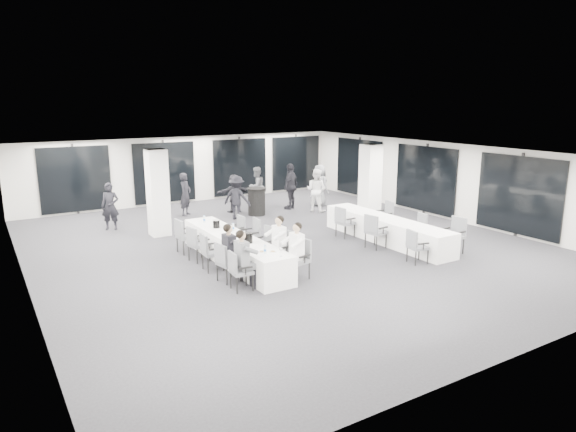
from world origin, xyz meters
name	(u,v)px	position (x,y,z in m)	size (l,w,h in m)	color
room	(289,192)	(0.89, 1.11, 1.39)	(14.04, 16.04, 2.84)	#25262B
column_left	(158,193)	(-2.80, 3.20, 1.40)	(0.60, 0.60, 2.80)	white
column_right	(370,184)	(4.20, 1.00, 1.40)	(0.60, 0.60, 2.80)	white
banquet_table_main	(234,249)	(-2.00, -0.71, 0.38)	(0.90, 5.00, 0.75)	white
banquet_table_side	(386,230)	(2.96, -1.27, 0.38)	(0.90, 5.00, 0.75)	white
cocktail_table	(257,201)	(1.30, 4.16, 0.53)	(0.75, 0.75, 1.04)	black
chair_main_left_near	(238,268)	(-2.84, -2.66, 0.54)	(0.50, 0.55, 0.94)	#57595F
chair_main_left_second	(226,260)	(-2.84, -1.99, 0.55)	(0.56, 0.60, 0.96)	#57595F
chair_main_left_mid	(209,250)	(-2.84, -1.00, 0.56)	(0.53, 0.58, 0.98)	#57595F
chair_main_left_fourth	(196,242)	(-2.84, -0.09, 0.55)	(0.58, 0.61, 0.97)	#57595F
chair_main_left_far	(184,234)	(-2.84, 0.84, 0.57)	(0.54, 0.60, 1.00)	#57595F
chair_main_right_near	(300,256)	(-1.17, -2.70, 0.57)	(0.59, 0.62, 1.00)	#57595F
chair_main_right_second	(282,247)	(-1.16, -1.86, 0.59)	(0.61, 0.64, 1.03)	#57595F
chair_main_right_mid	(267,242)	(-1.17, -1.05, 0.55)	(0.58, 0.61, 0.96)	#57595F
chair_main_right_fourth	(252,234)	(-1.17, -0.18, 0.57)	(0.56, 0.61, 1.01)	#57595F
chair_main_right_far	(238,229)	(-1.17, 0.76, 0.52)	(0.48, 0.53, 0.90)	#57595F
chair_side_left_near	(415,244)	(2.13, -3.33, 0.53)	(0.54, 0.57, 0.93)	#57595F
chair_side_left_mid	(374,229)	(2.12, -1.67, 0.59)	(0.59, 0.63, 1.03)	#57595F
chair_side_left_far	(343,220)	(2.12, -0.19, 0.57)	(0.53, 0.59, 0.99)	#57595F
chair_side_right_near	(455,233)	(3.80, -3.23, 0.60)	(0.54, 0.60, 1.04)	#57595F
chair_side_right_mid	(419,226)	(3.78, -1.84, 0.51)	(0.50, 0.55, 0.90)	#57595F
chair_side_right_far	(385,214)	(3.79, -0.30, 0.58)	(0.60, 0.64, 1.01)	#57595F
seated_guest_a	(244,256)	(-2.67, -2.66, 0.81)	(0.50, 0.38, 1.44)	#5C5F64
seated_guest_b	(231,249)	(-2.67, -1.98, 0.81)	(0.50, 0.38, 1.44)	black
seated_guest_c	(294,248)	(-1.34, -2.72, 0.81)	(0.50, 0.38, 1.44)	white
seated_guest_d	(277,240)	(-1.34, -1.88, 0.81)	(0.50, 0.38, 1.44)	white
standing_guest_a	(185,191)	(-1.02, 5.53, 0.92)	(0.67, 0.54, 1.84)	black
standing_guest_b	(257,184)	(2.13, 5.70, 0.92)	(0.89, 0.54, 1.84)	#5C5F64
standing_guest_c	(237,195)	(0.35, 3.91, 0.91)	(1.18, 0.60, 1.83)	black
standing_guest_d	(291,183)	(3.01, 4.44, 1.05)	(1.23, 0.69, 2.09)	black
standing_guest_e	(320,183)	(4.34, 4.30, 0.97)	(0.94, 0.57, 1.95)	#5C5F64
standing_guest_f	(234,191)	(0.82, 5.08, 0.85)	(1.55, 0.60, 1.69)	black
standing_guest_g	(110,203)	(-3.98, 4.74, 0.91)	(0.66, 0.54, 1.82)	black
standing_guest_h	(316,187)	(3.63, 3.52, 0.96)	(0.92, 0.56, 1.92)	white
ice_bucket_near	(248,238)	(-1.99, -1.53, 0.88)	(0.23, 0.23, 0.27)	black
ice_bucket_far	(216,224)	(-2.04, 0.35, 0.86)	(0.20, 0.20, 0.22)	black
water_bottle_a	(265,249)	(-2.07, -2.57, 0.85)	(0.06, 0.06, 0.20)	silver
water_bottle_b	(233,227)	(-1.79, -0.23, 0.86)	(0.07, 0.07, 0.21)	silver
water_bottle_c	(204,219)	(-2.08, 1.13, 0.85)	(0.07, 0.07, 0.21)	silver
plate_a	(262,251)	(-2.08, -2.42, 0.76)	(0.18, 0.18, 0.03)	white
plate_b	(273,251)	(-1.85, -2.56, 0.76)	(0.18, 0.18, 0.03)	white
plate_c	(244,241)	(-2.03, -1.38, 0.76)	(0.21, 0.21, 0.03)	white
wine_glass	(281,250)	(-1.87, -2.97, 0.91)	(0.08, 0.08, 0.22)	silver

